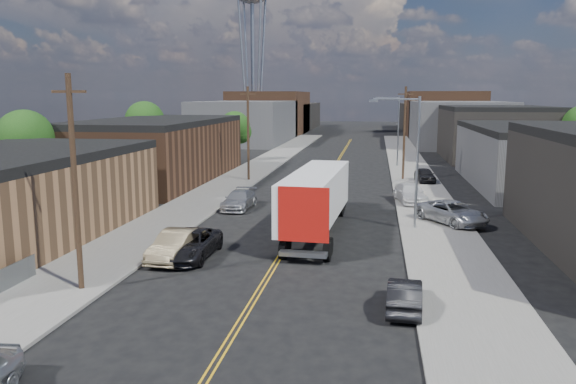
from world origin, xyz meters
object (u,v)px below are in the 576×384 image
(car_left_c, at_px, (189,244))
(car_right_lot_a, at_px, (452,212))
(car_left_d, at_px, (239,200))
(car_right_lot_b, at_px, (410,193))
(car_right_lot_c, at_px, (425,175))
(car_right_oncoming, at_px, (405,295))
(semi_truck, at_px, (319,195))
(car_left_b, at_px, (176,245))

(car_left_c, bearing_deg, car_right_lot_a, 34.74)
(car_left_d, xyz_separation_m, car_right_lot_a, (16.24, -3.31, 0.20))
(car_left_c, relative_size, car_right_lot_b, 1.09)
(car_right_lot_c, bearing_deg, car_right_oncoming, -103.43)
(car_right_oncoming, relative_size, car_right_lot_b, 0.78)
(semi_truck, xyz_separation_m, car_left_b, (-7.12, -8.16, -1.61))
(car_left_c, distance_m, car_right_oncoming, 13.10)
(semi_truck, bearing_deg, car_left_c, -126.45)
(car_left_d, xyz_separation_m, car_right_lot_c, (15.95, 16.21, 0.13))
(car_left_b, distance_m, car_right_lot_b, 23.33)
(car_right_lot_a, bearing_deg, car_left_c, -179.80)
(car_left_c, bearing_deg, car_left_d, 92.68)
(car_left_b, bearing_deg, car_right_lot_b, 56.82)
(semi_truck, relative_size, car_right_lot_a, 2.91)
(car_left_c, xyz_separation_m, car_right_lot_b, (13.20, 18.43, 0.12))
(car_left_b, distance_m, car_right_oncoming, 13.49)
(semi_truck, xyz_separation_m, car_right_oncoming, (5.10, -13.87, -1.75))
(semi_truck, bearing_deg, car_right_oncoming, -66.44)
(car_left_d, height_order, car_right_lot_b, car_right_lot_b)
(car_left_d, bearing_deg, car_left_b, -88.35)
(semi_truck, xyz_separation_m, car_right_lot_c, (8.87, 22.46, -1.55))
(car_left_b, xyz_separation_m, car_right_lot_a, (16.29, 11.09, 0.12))
(semi_truck, relative_size, car_left_b, 3.31)
(car_left_b, relative_size, car_right_lot_c, 1.18)
(car_left_b, height_order, car_right_oncoming, car_left_b)
(car_left_d, distance_m, car_right_lot_b, 14.46)
(car_left_b, height_order, car_right_lot_c, car_left_b)
(car_left_b, xyz_separation_m, car_right_oncoming, (12.22, -5.72, -0.14))
(car_left_b, bearing_deg, car_left_d, 92.97)
(semi_truck, xyz_separation_m, car_right_lot_b, (6.70, 10.63, -1.51))
(car_left_d, relative_size, car_right_lot_c, 1.21)
(car_right_lot_a, relative_size, car_right_lot_c, 1.34)
(semi_truck, xyz_separation_m, car_right_lot_a, (9.17, 2.93, -1.49))
(car_left_d, xyz_separation_m, car_right_lot_b, (13.77, 4.39, 0.17))
(semi_truck, distance_m, car_left_b, 10.95)
(semi_truck, bearing_deg, car_right_lot_a, 21.10)
(car_right_lot_a, bearing_deg, semi_truck, 163.54)
(semi_truck, relative_size, car_left_d, 3.22)
(car_right_oncoming, bearing_deg, car_right_lot_c, -92.56)
(semi_truck, distance_m, car_right_lot_a, 9.74)
(car_left_d, relative_size, car_right_lot_b, 0.97)
(car_left_c, bearing_deg, car_right_lot_b, 54.73)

